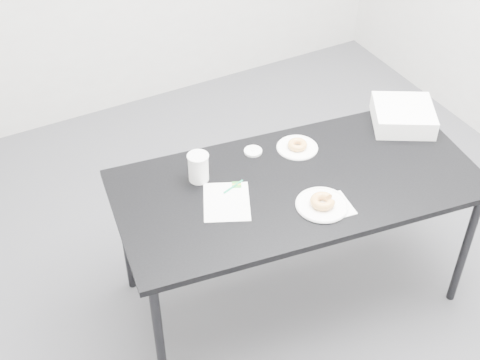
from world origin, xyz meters
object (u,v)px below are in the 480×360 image
plate_near (322,205)px  plate_far (297,148)px  pen (233,187)px  table (297,191)px  donut_far (297,145)px  bakery_box (403,116)px  scorecard (227,202)px  donut_near (323,201)px  coffee_cup (198,167)px

plate_near → plate_far: (0.12, 0.41, -0.00)m
pen → table: bearing=-38.0°
plate_far → donut_far: bearing=0.0°
plate_near → bakery_box: 0.78m
table → scorecard: (-0.35, 0.03, 0.06)m
scorecard → pen: size_ratio=2.15×
scorecard → plate_far: plate_far is taller
table → pen: size_ratio=14.81×
donut_near → bakery_box: bearing=25.4°
scorecard → plate_near: 0.42m
plate_near → donut_far: size_ratio=2.49×
plate_near → coffee_cup: size_ratio=1.69×
pen → bakery_box: bakery_box is taller
table → donut_near: bearing=-80.4°
pen → plate_far: size_ratio=0.59×
table → plate_far: size_ratio=8.80×
plate_far → bakery_box: bearing=-7.2°
plate_far → donut_near: bearing=-106.6°
table → plate_near: plate_near is taller
plate_near → plate_far: plate_near is taller
donut_far → bakery_box: size_ratio=0.32×
table → donut_near: 0.21m
donut_near → donut_far: donut_near is taller
table → plate_far: bearing=67.1°
pen → donut_near: donut_near is taller
table → plate_near: size_ratio=7.53×
scorecard → plate_near: size_ratio=1.09×
pen → plate_near: (0.29, -0.29, 0.00)m
donut_far → bakery_box: bearing=-7.2°
table → coffee_cup: coffee_cup is taller
plate_near → plate_far: 0.42m
pen → bakery_box: bearing=-15.9°
table → scorecard: 0.36m
plate_far → coffee_cup: size_ratio=1.44×
table → plate_near: 0.20m
donut_near → coffee_cup: bearing=133.8°
table → plate_far: 0.26m
donut_far → coffee_cup: (-0.52, 0.01, 0.05)m
table → donut_far: 0.26m
plate_far → bakery_box: (0.58, -0.07, 0.05)m
donut_near → coffee_cup: size_ratio=0.79×
table → pen: 0.31m
plate_far → bakery_box: 0.59m
scorecard → donut_far: size_ratio=2.72×
table → donut_far: size_ratio=18.73×
scorecard → donut_far: donut_far is taller
bakery_box → scorecard: bearing=-144.2°
table → pen: bearing=168.0°
plate_far → donut_far: donut_far is taller
donut_far → bakery_box: (0.58, -0.07, 0.03)m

